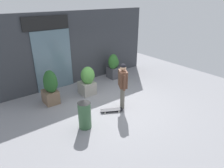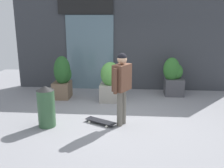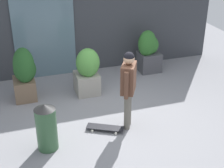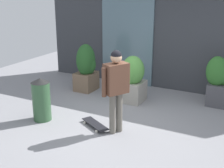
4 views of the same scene
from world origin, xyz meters
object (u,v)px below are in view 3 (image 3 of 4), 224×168
(trash_bin, at_px, (46,127))
(planter_box_left, at_px, (149,51))
(skateboarder, at_px, (128,82))
(skateboard, at_px, (105,128))
(planter_box_right, at_px, (24,74))
(planter_box_mid, at_px, (88,71))

(trash_bin, bearing_deg, planter_box_left, 39.73)
(skateboarder, distance_m, skateboard, 1.11)
(skateboard, relative_size, trash_bin, 0.82)
(skateboarder, relative_size, planter_box_left, 1.36)
(skateboarder, relative_size, skateboard, 2.15)
(planter_box_left, relative_size, planter_box_right, 0.93)
(planter_box_right, xyz_separation_m, planter_box_mid, (1.52, -0.19, -0.06))
(planter_box_right, bearing_deg, skateboard, -53.34)
(skateboard, distance_m, planter_box_right, 2.48)
(skateboarder, xyz_separation_m, skateboard, (-0.50, 0.01, -0.99))
(planter_box_left, height_order, planter_box_mid, planter_box_left)
(skateboard, relative_size, planter_box_mid, 0.66)
(planter_box_left, xyz_separation_m, planter_box_right, (-3.52, -0.60, 0.07))
(planter_box_mid, bearing_deg, planter_box_left, 21.61)
(skateboarder, height_order, planter_box_right, skateboarder)
(planter_box_mid, bearing_deg, trash_bin, -123.83)
(skateboarder, height_order, skateboard, skateboarder)
(planter_box_right, height_order, planter_box_mid, planter_box_right)
(planter_box_left, distance_m, planter_box_right, 3.57)
(skateboard, distance_m, planter_box_left, 3.32)
(skateboard, bearing_deg, skateboarder, -152.14)
(skateboarder, bearing_deg, planter_box_mid, -47.08)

